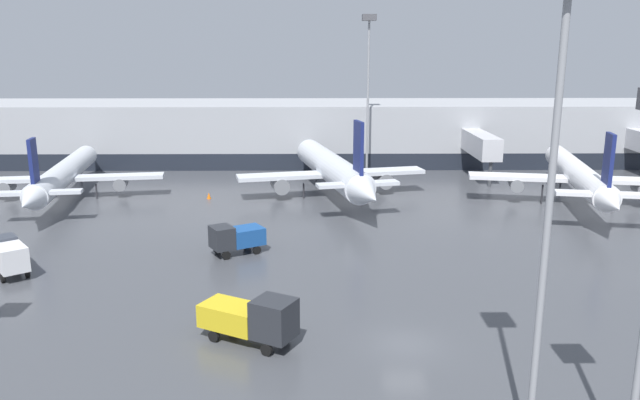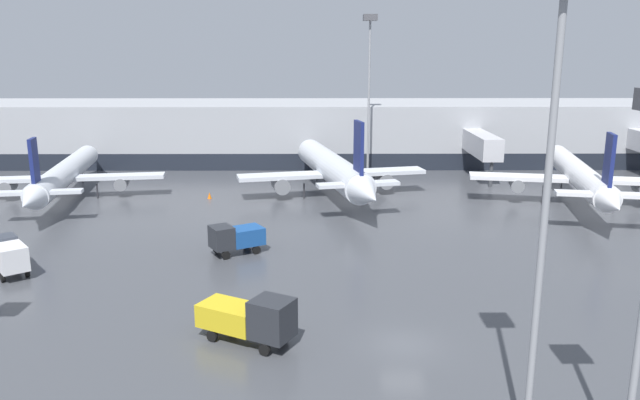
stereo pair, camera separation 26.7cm
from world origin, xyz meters
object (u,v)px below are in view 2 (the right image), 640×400
object	(u,v)px
parked_jet_0	(333,169)
apron_light_mast_4	(370,53)
traffic_cone_0	(214,309)
service_truck_2	(250,317)
service_truck_3	(8,254)
parked_jet_4	(580,175)
parked_jet_1	(64,174)
traffic_cone_3	(209,195)
service_truck_0	(236,237)
apron_light_mast_5	(556,83)

from	to	relation	value
parked_jet_0	apron_light_mast_4	size ratio (longest dim) A/B	1.54
parked_jet_0	traffic_cone_0	xyz separation A→B (m)	(-8.65, -33.81, -2.84)
service_truck_2	service_truck_3	distance (m)	22.82
service_truck_3	apron_light_mast_4	bearing A→B (deg)	-77.29
parked_jet_4	apron_light_mast_4	xyz separation A→B (m)	(-22.09, 16.42, 13.12)
parked_jet_0	service_truck_3	xyz separation A→B (m)	(-25.55, -26.21, -1.58)
parked_jet_1	apron_light_mast_4	world-z (taller)	apron_light_mast_4
traffic_cone_3	parked_jet_0	bearing A→B (deg)	5.12
traffic_cone_0	apron_light_mast_4	distance (m)	50.48
parked_jet_0	parked_jet_4	world-z (taller)	parked_jet_0
service_truck_0	traffic_cone_3	distance (m)	20.76
apron_light_mast_4	traffic_cone_0	bearing A→B (deg)	-106.66
service_truck_0	apron_light_mast_5	distance (m)	34.20
traffic_cone_3	apron_light_mast_5	xyz separation A→B (m)	(21.41, -46.74, 15.32)
parked_jet_4	traffic_cone_3	xyz separation A→B (m)	(-41.51, 3.10, -2.96)
service_truck_3	traffic_cone_0	xyz separation A→B (m)	(16.89, -7.60, -1.26)
traffic_cone_0	traffic_cone_3	xyz separation A→B (m)	(-5.70, 32.53, -0.01)
traffic_cone_0	parked_jet_0	bearing A→B (deg)	75.64
traffic_cone_0	service_truck_3	bearing A→B (deg)	155.78
parked_jet_4	apron_light_mast_4	distance (m)	30.49
service_truck_0	traffic_cone_3	size ratio (longest dim) A/B	6.61
service_truck_0	service_truck_3	distance (m)	17.49
parked_jet_1	traffic_cone_0	world-z (taller)	parked_jet_1
parked_jet_1	apron_light_mast_4	size ratio (longest dim) A/B	1.50
traffic_cone_0	apron_light_mast_5	xyz separation A→B (m)	(15.71, -14.21, 15.31)
service_truck_0	apron_light_mast_5	xyz separation A→B (m)	(15.83, -26.77, 14.21)
parked_jet_0	service_truck_0	size ratio (longest dim) A/B	6.69
parked_jet_1	traffic_cone_0	distance (m)	39.78
traffic_cone_0	apron_light_mast_4	xyz separation A→B (m)	(13.72, 45.85, 16.07)
parked_jet_1	parked_jet_4	size ratio (longest dim) A/B	1.00
service_truck_3	apron_light_mast_4	distance (m)	51.18
traffic_cone_0	apron_light_mast_5	world-z (taller)	apron_light_mast_5
service_truck_0	traffic_cone_0	distance (m)	12.61
service_truck_2	service_truck_3	xyz separation A→B (m)	(-19.69, 11.53, 0.05)
service_truck_2	apron_light_mast_5	world-z (taller)	apron_light_mast_5
parked_jet_0	traffic_cone_3	bearing A→B (deg)	82.51
traffic_cone_0	parked_jet_1	bearing A→B (deg)	124.31
service_truck_0	service_truck_2	bearing A→B (deg)	69.75
service_truck_0	apron_light_mast_5	bearing A→B (deg)	90.32
parked_jet_0	service_truck_0	bearing A→B (deg)	144.96
traffic_cone_3	parked_jet_4	bearing A→B (deg)	-4.27
parked_jet_0	apron_light_mast_5	world-z (taller)	apron_light_mast_5
parked_jet_1	traffic_cone_0	xyz separation A→B (m)	(22.37, -32.79, -2.48)
parked_jet_0	parked_jet_1	size ratio (longest dim) A/B	1.03
traffic_cone_0	traffic_cone_3	size ratio (longest dim) A/B	1.02
parked_jet_4	apron_light_mast_5	world-z (taller)	apron_light_mast_5
service_truck_3	traffic_cone_0	size ratio (longest dim) A/B	6.15
parked_jet_1	traffic_cone_3	distance (m)	16.86
parked_jet_4	service_truck_3	xyz separation A→B (m)	(-52.70, -21.83, -1.69)
traffic_cone_3	service_truck_3	bearing A→B (deg)	-114.18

